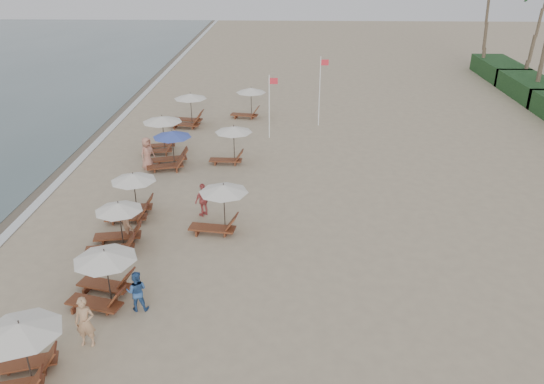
{
  "coord_description": "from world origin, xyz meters",
  "views": [
    {
      "loc": [
        1.47,
        -16.4,
        11.89
      ],
      "look_at": [
        0.72,
        6.55,
        1.3
      ],
      "focal_mm": 35.48,
      "sensor_mm": 36.0,
      "label": 1
    }
  ],
  "objects_px": {
    "inland_station_0": "(218,205)",
    "flag_pole_near": "(270,103)",
    "lounger_station_6": "(187,111)",
    "beachgoer_mid_b": "(128,223)",
    "lounger_station_0": "(19,350)",
    "inland_station_1": "(230,141)",
    "lounger_station_3": "(130,197)",
    "lounger_station_4": "(169,150)",
    "lounger_station_2": "(115,228)",
    "beachgoer_far_a": "(203,200)",
    "inland_station_2": "(248,100)",
    "beachgoer_far_b": "(147,153)",
    "lounger_station_5": "(160,132)",
    "beachgoer_near": "(85,322)",
    "lounger_station_1": "(101,276)",
    "beachgoer_mid_a": "(137,291)"
  },
  "relations": [
    {
      "from": "beachgoer_mid_a",
      "to": "beachgoer_far_b",
      "type": "height_order",
      "value": "beachgoer_far_b"
    },
    {
      "from": "inland_station_0",
      "to": "flag_pole_near",
      "type": "bearing_deg",
      "value": 82.06
    },
    {
      "from": "lounger_station_0",
      "to": "lounger_station_4",
      "type": "xyz_separation_m",
      "value": [
        0.79,
        17.14,
        -0.16
      ]
    },
    {
      "from": "lounger_station_1",
      "to": "inland_station_1",
      "type": "height_order",
      "value": "inland_station_1"
    },
    {
      "from": "beachgoer_near",
      "to": "lounger_station_3",
      "type": "bearing_deg",
      "value": 96.51
    },
    {
      "from": "lounger_station_4",
      "to": "beachgoer_far_a",
      "type": "relative_size",
      "value": 1.64
    },
    {
      "from": "lounger_station_2",
      "to": "lounger_station_5",
      "type": "relative_size",
      "value": 0.97
    },
    {
      "from": "lounger_station_5",
      "to": "lounger_station_3",
      "type": "bearing_deg",
      "value": -86.42
    },
    {
      "from": "lounger_station_0",
      "to": "inland_station_1",
      "type": "bearing_deg",
      "value": 76.48
    },
    {
      "from": "inland_station_2",
      "to": "beachgoer_mid_b",
      "type": "relative_size",
      "value": 1.72
    },
    {
      "from": "lounger_station_4",
      "to": "beachgoer_far_b",
      "type": "bearing_deg",
      "value": -164.96
    },
    {
      "from": "lounger_station_1",
      "to": "lounger_station_3",
      "type": "xyz_separation_m",
      "value": [
        -0.73,
        6.6,
        0.05
      ]
    },
    {
      "from": "lounger_station_5",
      "to": "inland_station_2",
      "type": "distance_m",
      "value": 9.03
    },
    {
      "from": "inland_station_2",
      "to": "lounger_station_4",
      "type": "bearing_deg",
      "value": -111.0
    },
    {
      "from": "lounger_station_3",
      "to": "lounger_station_4",
      "type": "relative_size",
      "value": 0.93
    },
    {
      "from": "lounger_station_2",
      "to": "beachgoer_near",
      "type": "distance_m",
      "value": 6.19
    },
    {
      "from": "beachgoer_mid_a",
      "to": "beachgoer_far_a",
      "type": "xyz_separation_m",
      "value": [
        1.26,
        7.42,
        0.06
      ]
    },
    {
      "from": "inland_station_1",
      "to": "lounger_station_3",
      "type": "bearing_deg",
      "value": -118.9
    },
    {
      "from": "lounger_station_2",
      "to": "lounger_station_1",
      "type": "bearing_deg",
      "value": -80.5
    },
    {
      "from": "lounger_station_2",
      "to": "lounger_station_5",
      "type": "distance_m",
      "value": 11.86
    },
    {
      "from": "lounger_station_3",
      "to": "inland_station_2",
      "type": "height_order",
      "value": "lounger_station_3"
    },
    {
      "from": "lounger_station_2",
      "to": "beachgoer_far_a",
      "type": "height_order",
      "value": "lounger_station_2"
    },
    {
      "from": "inland_station_1",
      "to": "beachgoer_near",
      "type": "height_order",
      "value": "inland_station_1"
    },
    {
      "from": "inland_station_0",
      "to": "beachgoer_far_b",
      "type": "distance_m",
      "value": 8.93
    },
    {
      "from": "lounger_station_1",
      "to": "lounger_station_5",
      "type": "xyz_separation_m",
      "value": [
        -1.29,
        15.56,
        0.25
      ]
    },
    {
      "from": "lounger_station_6",
      "to": "inland_station_0",
      "type": "bearing_deg",
      "value": -75.14
    },
    {
      "from": "lounger_station_6",
      "to": "beachgoer_far_b",
      "type": "distance_m",
      "value": 8.29
    },
    {
      "from": "beachgoer_far_b",
      "to": "flag_pole_near",
      "type": "distance_m",
      "value": 9.11
    },
    {
      "from": "lounger_station_6",
      "to": "beachgoer_near",
      "type": "distance_m",
      "value": 23.39
    },
    {
      "from": "lounger_station_6",
      "to": "beachgoer_mid_b",
      "type": "xyz_separation_m",
      "value": [
        0.24,
        -16.44,
        -0.3
      ]
    },
    {
      "from": "lounger_station_4",
      "to": "beachgoer_far_a",
      "type": "distance_m",
      "value": 6.79
    },
    {
      "from": "lounger_station_2",
      "to": "lounger_station_6",
      "type": "bearing_deg",
      "value": 89.8
    },
    {
      "from": "lounger_station_6",
      "to": "beachgoer_far_b",
      "type": "xyz_separation_m",
      "value": [
        -0.89,
        -8.25,
        -0.15
      ]
    },
    {
      "from": "inland_station_2",
      "to": "lounger_station_1",
      "type": "bearing_deg",
      "value": -98.87
    },
    {
      "from": "lounger_station_1",
      "to": "beachgoer_near",
      "type": "xyz_separation_m",
      "value": [
        0.25,
        -2.41,
        -0.14
      ]
    },
    {
      "from": "lounger_station_3",
      "to": "inland_station_2",
      "type": "bearing_deg",
      "value": 75.28
    },
    {
      "from": "inland_station_0",
      "to": "lounger_station_4",
      "type": "bearing_deg",
      "value": 116.58
    },
    {
      "from": "lounger_station_2",
      "to": "flag_pole_near",
      "type": "bearing_deg",
      "value": 67.8
    },
    {
      "from": "beachgoer_far_a",
      "to": "beachgoer_far_b",
      "type": "xyz_separation_m",
      "value": [
        -4.12,
        5.8,
        0.12
      ]
    },
    {
      "from": "lounger_station_3",
      "to": "beachgoer_mid_a",
      "type": "xyz_separation_m",
      "value": [
        2.14,
        -7.09,
        -0.31
      ]
    },
    {
      "from": "lounger_station_2",
      "to": "flag_pole_near",
      "type": "height_order",
      "value": "flag_pole_near"
    },
    {
      "from": "lounger_station_6",
      "to": "inland_station_2",
      "type": "xyz_separation_m",
      "value": [
        4.18,
        2.18,
        0.23
      ]
    },
    {
      "from": "beachgoer_mid_b",
      "to": "beachgoer_far_b",
      "type": "relative_size",
      "value": 0.84
    },
    {
      "from": "inland_station_1",
      "to": "beachgoer_far_a",
      "type": "height_order",
      "value": "inland_station_1"
    },
    {
      "from": "lounger_station_5",
      "to": "beachgoer_far_b",
      "type": "distance_m",
      "value": 2.86
    },
    {
      "from": "lounger_station_5",
      "to": "flag_pole_near",
      "type": "bearing_deg",
      "value": 23.87
    },
    {
      "from": "lounger_station_2",
      "to": "inland_station_2",
      "type": "height_order",
      "value": "inland_station_2"
    },
    {
      "from": "lounger_station_3",
      "to": "inland_station_0",
      "type": "bearing_deg",
      "value": -16.16
    },
    {
      "from": "beachgoer_far_b",
      "to": "lounger_station_5",
      "type": "bearing_deg",
      "value": 31.55
    },
    {
      "from": "lounger_station_3",
      "to": "beachgoer_far_a",
      "type": "distance_m",
      "value": 3.42
    }
  ]
}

